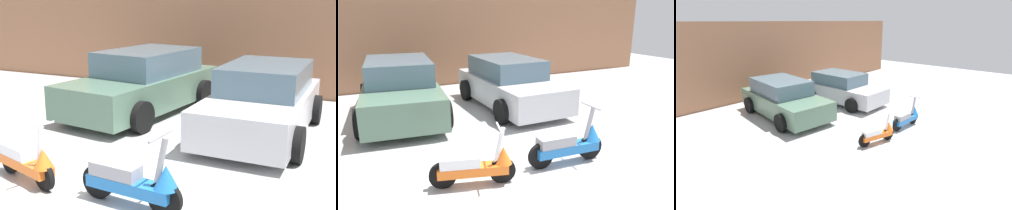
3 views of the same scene
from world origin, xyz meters
The scene contains 6 objects.
ground_plane centered at (0.00, 0.00, 0.00)m, with size 28.00×28.00×0.00m, color #B2B2B2.
wall_back centered at (0.00, 7.84, 1.82)m, with size 19.60×0.12×3.65m, color #9E6B4C.
scooter_front_left centered at (-1.31, 0.47, 0.34)m, with size 1.33×0.63×0.95m.
scooter_front_right centered at (0.47, 0.45, 0.37)m, with size 1.50×0.54×1.05m.
car_rear_left centered at (-1.71, 4.75, 0.70)m, with size 2.48×4.49×1.46m.
car_rear_center centered at (1.22, 4.25, 0.66)m, with size 1.97×4.06×1.38m.
Camera 3 is at (-7.67, -3.69, 3.70)m, focal length 28.00 mm.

